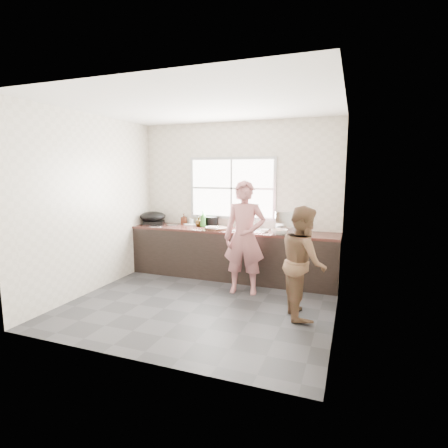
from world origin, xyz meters
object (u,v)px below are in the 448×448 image
at_px(woman, 245,241).
at_px(bowl_held, 264,230).
at_px(bowl_crabs, 279,233).
at_px(dish_rack, 287,221).
at_px(bowl_mince, 212,228).
at_px(plate_food, 190,224).
at_px(bottle_green, 203,219).
at_px(bottle_brown_short, 199,222).
at_px(wok, 153,216).
at_px(black_pot, 212,221).
at_px(burner, 154,222).
at_px(pot_lid_right, 172,225).
at_px(glass_jar, 192,222).
at_px(cutting_board, 216,228).
at_px(pot_lid_left, 156,226).
at_px(bottle_brown_tall, 184,219).
at_px(person_side, 303,262).

relative_size(woman, bowl_held, 8.61).
xyz_separation_m(bowl_crabs, dish_rack, (0.04, 0.44, 0.13)).
xyz_separation_m(bowl_mince, bowl_held, (0.89, 0.10, 0.00)).
bearing_deg(plate_food, bottle_green, -22.54).
distance_m(woman, bottle_brown_short, 1.35).
relative_size(bottle_green, wok, 0.61).
xyz_separation_m(bowl_mince, black_pot, (-0.17, 0.40, 0.06)).
relative_size(bottle_green, dish_rack, 0.66).
height_order(bowl_held, burner, bowl_held).
bearing_deg(pot_lid_right, dish_rack, 4.50).
distance_m(burner, pot_lid_right, 0.43).
bearing_deg(plate_food, pot_lid_right, -149.86).
height_order(bowl_crabs, glass_jar, glass_jar).
height_order(cutting_board, dish_rack, dish_rack).
height_order(bowl_held, dish_rack, dish_rack).
bearing_deg(pot_lid_right, pot_lid_left, -131.08).
height_order(woman, burner, woman).
distance_m(woman, plate_food, 1.59).
relative_size(woman, glass_jar, 14.25).
height_order(glass_jar, pot_lid_right, glass_jar).
relative_size(bottle_brown_tall, burner, 0.50).
xyz_separation_m(person_side, cutting_board, (-1.63, 1.10, 0.16)).
bearing_deg(burner, wok, -71.44).
bearing_deg(dish_rack, bottle_brown_short, 164.57).
xyz_separation_m(person_side, glass_jar, (-2.26, 1.44, 0.20)).
relative_size(bowl_crabs, bottle_green, 0.73).
bearing_deg(bottle_brown_tall, bottle_green, -16.58).
bearing_deg(cutting_board, bottle_brown_tall, 156.96).
bearing_deg(bottle_green, bowl_held, -8.04).
relative_size(glass_jar, pot_lid_right, 0.50).
distance_m(cutting_board, bowl_crabs, 1.12).
distance_m(person_side, bowl_mince, 1.98).
height_order(glass_jar, wok, wok).
height_order(bowl_mince, bottle_green, bottle_green).
xyz_separation_m(bottle_green, bottle_brown_tall, (-0.45, 0.13, -0.05)).
height_order(person_side, bottle_brown_tall, person_side).
height_order(bottle_brown_short, pot_lid_right, bottle_brown_short).
xyz_separation_m(cutting_board, burner, (-1.37, 0.23, 0.01)).
distance_m(bowl_mince, bowl_crabs, 1.17).
distance_m(woman, bowl_held, 0.59).
distance_m(bowl_held, bottle_brown_tall, 1.65).
xyz_separation_m(bottle_brown_tall, bottle_brown_short, (0.35, -0.10, -0.02)).
bearing_deg(black_pot, person_side, -37.82).
bearing_deg(woman, cutting_board, 133.65).
height_order(bowl_crabs, plate_food, bowl_crabs).
relative_size(bowl_held, bottle_brown_tall, 1.01).
bearing_deg(cutting_board, bottle_brown_short, 151.75).
bearing_deg(person_side, pot_lid_right, 43.03).
xyz_separation_m(bottle_brown_short, pot_lid_right, (-0.51, -0.06, -0.07)).
distance_m(bowl_mince, dish_rack, 1.29).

